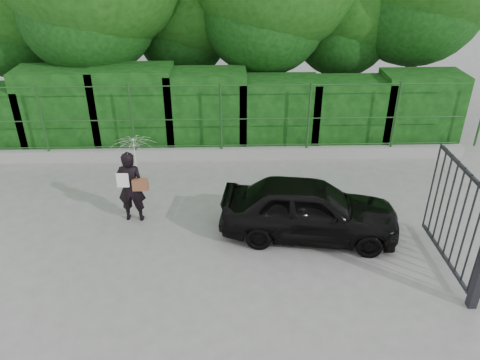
{
  "coord_description": "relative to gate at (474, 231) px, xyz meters",
  "views": [
    {
      "loc": [
        0.56,
        -6.92,
        5.64
      ],
      "look_at": [
        0.8,
        1.3,
        1.1
      ],
      "focal_mm": 35.0,
      "sensor_mm": 36.0,
      "label": 1
    }
  ],
  "objects": [
    {
      "name": "ground",
      "position": [
        -4.6,
        0.72,
        -1.19
      ],
      "size": [
        80.0,
        80.0,
        0.0
      ],
      "primitive_type": "plane",
      "color": "gray"
    },
    {
      "name": "kerb",
      "position": [
        -4.6,
        5.22,
        -1.04
      ],
      "size": [
        14.0,
        0.25,
        0.3
      ],
      "primitive_type": "cube",
      "color": "#9E9E99",
      "rests_on": "ground"
    },
    {
      "name": "fence",
      "position": [
        -4.38,
        5.22,
        0.01
      ],
      "size": [
        14.13,
        0.06,
        1.8
      ],
      "color": "#1D461C",
      "rests_on": "kerb"
    },
    {
      "name": "hedge",
      "position": [
        -4.63,
        6.22,
        -0.16
      ],
      "size": [
        14.2,
        1.2,
        2.27
      ],
      "color": "black",
      "rests_on": "ground"
    },
    {
      "name": "gate",
      "position": [
        0.0,
        0.0,
        0.0
      ],
      "size": [
        0.22,
        2.33,
        2.36
      ],
      "color": "#25252B",
      "rests_on": "ground"
    },
    {
      "name": "woman",
      "position": [
        -5.97,
        2.38,
        0.05
      ],
      "size": [
        0.9,
        0.92,
        1.89
      ],
      "color": "black",
      "rests_on": "ground"
    },
    {
      "name": "car",
      "position": [
        -2.41,
        1.68,
        -0.58
      ],
      "size": [
        3.73,
        1.95,
        1.21
      ],
      "primitive_type": "imported",
      "rotation": [
        0.0,
        0.0,
        1.42
      ],
      "color": "black",
      "rests_on": "ground"
    }
  ]
}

